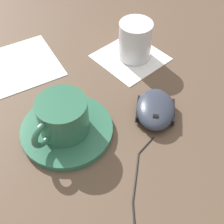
{
  "coord_description": "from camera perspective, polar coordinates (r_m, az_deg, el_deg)",
  "views": [
    {
      "loc": [
        -0.19,
        -0.38,
        0.43
      ],
      "look_at": [
        -0.03,
        -0.08,
        0.03
      ],
      "focal_mm": 50.0,
      "sensor_mm": 36.0,
      "label": 1
    }
  ],
  "objects": [
    {
      "name": "computer_mouse",
      "position": [
        0.55,
        7.96,
        0.54
      ],
      "size": [
        0.11,
        0.12,
        0.03
      ],
      "color": "#2D3342",
      "rests_on": "ground"
    },
    {
      "name": "ground_plane",
      "position": [
        0.6,
        -1.2,
        4.15
      ],
      "size": [
        3.0,
        3.0,
        0.0
      ],
      "primitive_type": "plane",
      "color": "brown"
    },
    {
      "name": "napkin_spare",
      "position": [
        0.68,
        -16.57,
        8.25
      ],
      "size": [
        0.16,
        0.16,
        0.0
      ],
      "primitive_type": "cube",
      "rotation": [
        0.0,
        0.0,
        0.03
      ],
      "color": "white",
      "rests_on": "ground"
    },
    {
      "name": "mouse_cable",
      "position": [
        0.46,
        3.14,
        -18.14
      ],
      "size": [
        0.22,
        0.19,
        0.0
      ],
      "color": "black",
      "rests_on": "ground"
    },
    {
      "name": "drinking_glass",
      "position": [
        0.65,
        4.26,
        12.94
      ],
      "size": [
        0.07,
        0.07,
        0.08
      ],
      "primitive_type": "cylinder",
      "color": "silver",
      "rests_on": "napkin_under_glass"
    },
    {
      "name": "coffee_cup",
      "position": [
        0.51,
        -9.12,
        -0.9
      ],
      "size": [
        0.11,
        0.08,
        0.06
      ],
      "color": "#2D664C",
      "rests_on": "saucer"
    },
    {
      "name": "napkin_under_glass",
      "position": [
        0.67,
        3.37,
        9.97
      ],
      "size": [
        0.15,
        0.15,
        0.0
      ],
      "primitive_type": "cube",
      "rotation": [
        0.0,
        0.0,
        0.24
      ],
      "color": "white",
      "rests_on": "ground"
    },
    {
      "name": "saucer",
      "position": [
        0.54,
        -8.23,
        -3.25
      ],
      "size": [
        0.16,
        0.16,
        0.01
      ],
      "primitive_type": "cylinder",
      "color": "#2D664C",
      "rests_on": "ground"
    }
  ]
}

